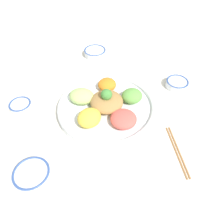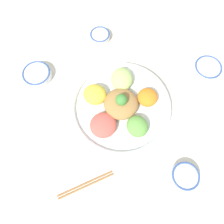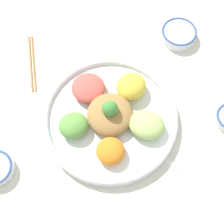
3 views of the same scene
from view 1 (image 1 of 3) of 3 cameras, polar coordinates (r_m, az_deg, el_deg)
The scene contains 8 objects.
ground_plane at distance 0.88m, azimuth -1.82°, elevation -0.09°, with size 2.40×2.40×0.00m, color silver.
salad_platter at distance 0.87m, azimuth -1.38°, elevation 1.72°, with size 0.40×0.40×0.11m.
sauce_bowl_red at distance 1.20m, azimuth -4.37°, elevation 15.32°, with size 0.11×0.11×0.03m.
rice_bowl_blue at distance 1.03m, azimuth 16.71°, elevation 7.16°, with size 0.10×0.10×0.03m.
sauce_bowl_dark at distance 0.96m, azimuth -22.70°, elevation 1.53°, with size 0.09×0.09×0.03m.
rice_bowl_plain at distance 0.75m, azimuth -20.12°, elevation -15.05°, with size 0.12×0.12×0.03m.
chopsticks_pair_near at distance 0.80m, azimuth 16.79°, elevation -9.71°, with size 0.05×0.21×0.01m.
serving_spoon_extra at distance 1.03m, azimuth -13.08°, elevation 6.81°, with size 0.12×0.07×0.01m.
Camera 1 is at (0.03, -0.60, 0.65)m, focal length 35.00 mm.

